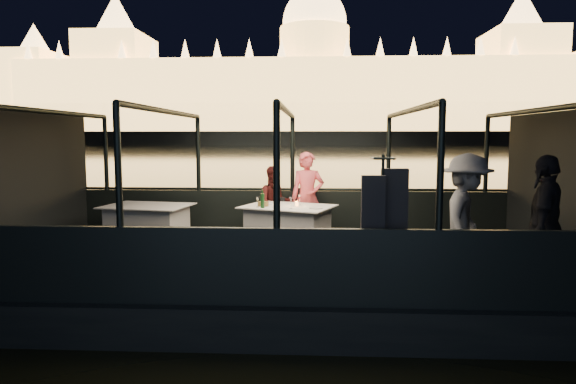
# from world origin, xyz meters

# --- Properties ---
(river_water) EXTENTS (500.00, 500.00, 0.00)m
(river_water) POSITION_xyz_m (0.00, 80.00, 0.00)
(river_water) COLOR black
(river_water) RESTS_ON ground
(boat_hull) EXTENTS (8.60, 4.40, 1.00)m
(boat_hull) POSITION_xyz_m (0.00, 0.00, 0.00)
(boat_hull) COLOR black
(boat_hull) RESTS_ON river_water
(boat_deck) EXTENTS (8.00, 4.00, 0.04)m
(boat_deck) POSITION_xyz_m (0.00, 0.00, 0.48)
(boat_deck) COLOR black
(boat_deck) RESTS_ON boat_hull
(gunwale_port) EXTENTS (8.00, 0.08, 0.90)m
(gunwale_port) POSITION_xyz_m (0.00, 2.00, 0.95)
(gunwale_port) COLOR black
(gunwale_port) RESTS_ON boat_deck
(gunwale_starboard) EXTENTS (8.00, 0.08, 0.90)m
(gunwale_starboard) POSITION_xyz_m (0.00, -2.00, 0.95)
(gunwale_starboard) COLOR black
(gunwale_starboard) RESTS_ON boat_deck
(cabin_glass_port) EXTENTS (8.00, 0.02, 1.40)m
(cabin_glass_port) POSITION_xyz_m (0.00, 2.00, 2.10)
(cabin_glass_port) COLOR #99B2B2
(cabin_glass_port) RESTS_ON gunwale_port
(cabin_glass_starboard) EXTENTS (8.00, 0.02, 1.40)m
(cabin_glass_starboard) POSITION_xyz_m (0.00, -2.00, 2.10)
(cabin_glass_starboard) COLOR #99B2B2
(cabin_glass_starboard) RESTS_ON gunwale_starboard
(cabin_roof_glass) EXTENTS (8.00, 4.00, 0.02)m
(cabin_roof_glass) POSITION_xyz_m (0.00, 0.00, 2.80)
(cabin_roof_glass) COLOR #99B2B2
(cabin_roof_glass) RESTS_ON boat_deck
(end_wall_fore) EXTENTS (0.02, 4.00, 2.30)m
(end_wall_fore) POSITION_xyz_m (-4.00, 0.00, 1.65)
(end_wall_fore) COLOR black
(end_wall_fore) RESTS_ON boat_deck
(end_wall_aft) EXTENTS (0.02, 4.00, 2.30)m
(end_wall_aft) POSITION_xyz_m (4.00, 0.00, 1.65)
(end_wall_aft) COLOR black
(end_wall_aft) RESTS_ON boat_deck
(canopy_ribs) EXTENTS (8.00, 4.00, 2.30)m
(canopy_ribs) POSITION_xyz_m (0.00, 0.00, 1.65)
(canopy_ribs) COLOR black
(canopy_ribs) RESTS_ON boat_deck
(embankment) EXTENTS (400.00, 140.00, 6.00)m
(embankment) POSITION_xyz_m (0.00, 210.00, 1.00)
(embankment) COLOR #423D33
(embankment) RESTS_ON ground
(parliament_building) EXTENTS (220.00, 32.00, 60.00)m
(parliament_building) POSITION_xyz_m (0.00, 175.00, 29.00)
(parliament_building) COLOR #F2D18C
(parliament_building) RESTS_ON embankment
(dining_table_central) EXTENTS (1.73, 1.49, 0.77)m
(dining_table_central) POSITION_xyz_m (-0.02, 0.85, 0.89)
(dining_table_central) COLOR beige
(dining_table_central) RESTS_ON boat_deck
(dining_table_aft) EXTENTS (1.56, 1.24, 0.75)m
(dining_table_aft) POSITION_xyz_m (-2.47, 0.94, 0.89)
(dining_table_aft) COLOR silver
(dining_table_aft) RESTS_ON boat_deck
(chair_port_left) EXTENTS (0.43, 0.43, 0.81)m
(chair_port_left) POSITION_xyz_m (-0.31, 1.45, 0.95)
(chair_port_left) COLOR black
(chair_port_left) RESTS_ON boat_deck
(chair_port_right) EXTENTS (0.57, 0.57, 0.96)m
(chair_port_right) POSITION_xyz_m (0.24, 1.47, 0.95)
(chair_port_right) COLOR black
(chair_port_right) RESTS_ON boat_deck
(coat_stand) EXTENTS (0.59, 0.55, 1.73)m
(coat_stand) POSITION_xyz_m (1.21, -1.75, 1.40)
(coat_stand) COLOR black
(coat_stand) RESTS_ON boat_deck
(person_woman_coral) EXTENTS (0.63, 0.46, 1.65)m
(person_woman_coral) POSITION_xyz_m (0.29, 1.57, 1.25)
(person_woman_coral) COLOR #EF565D
(person_woman_coral) RESTS_ON boat_deck
(person_man_maroon) EXTENTS (0.79, 0.69, 1.39)m
(person_man_maroon) POSITION_xyz_m (-0.29, 1.57, 1.25)
(person_man_maroon) COLOR #391010
(person_man_maroon) RESTS_ON boat_deck
(passenger_stripe) EXTENTS (1.01, 1.27, 1.72)m
(passenger_stripe) POSITION_xyz_m (2.40, -0.98, 1.35)
(passenger_stripe) COLOR silver
(passenger_stripe) RESTS_ON boat_deck
(passenger_dark) EXTENTS (0.87, 1.09, 1.72)m
(passenger_dark) POSITION_xyz_m (3.19, -1.45, 1.35)
(passenger_dark) COLOR black
(passenger_dark) RESTS_ON boat_deck
(wine_bottle) EXTENTS (0.06, 0.06, 0.30)m
(wine_bottle) POSITION_xyz_m (-0.43, 0.58, 1.42)
(wine_bottle) COLOR #153A18
(wine_bottle) RESTS_ON dining_table_central
(bread_basket) EXTENTS (0.23, 0.23, 0.07)m
(bread_basket) POSITION_xyz_m (-0.44, 0.80, 1.31)
(bread_basket) COLOR brown
(bread_basket) RESTS_ON dining_table_central
(amber_candle) EXTENTS (0.06, 0.06, 0.08)m
(amber_candle) POSITION_xyz_m (0.12, 0.85, 1.31)
(amber_candle) COLOR orange
(amber_candle) RESTS_ON dining_table_central
(plate_near) EXTENTS (0.29, 0.29, 0.01)m
(plate_near) POSITION_xyz_m (0.44, 0.58, 1.27)
(plate_near) COLOR silver
(plate_near) RESTS_ON dining_table_central
(plate_far) EXTENTS (0.29, 0.29, 0.01)m
(plate_far) POSITION_xyz_m (-0.39, 1.03, 1.27)
(plate_far) COLOR white
(plate_far) RESTS_ON dining_table_central
(wine_glass_white) EXTENTS (0.07, 0.07, 0.17)m
(wine_glass_white) POSITION_xyz_m (-0.52, 0.65, 1.36)
(wine_glass_white) COLOR white
(wine_glass_white) RESTS_ON dining_table_central
(wine_glass_red) EXTENTS (0.07, 0.07, 0.17)m
(wine_glass_red) POSITION_xyz_m (0.17, 0.96, 1.36)
(wine_glass_red) COLOR silver
(wine_glass_red) RESTS_ON dining_table_central
(wine_glass_empty) EXTENTS (0.08, 0.08, 0.18)m
(wine_glass_empty) POSITION_xyz_m (0.04, 0.57, 1.36)
(wine_glass_empty) COLOR white
(wine_glass_empty) RESTS_ON dining_table_central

